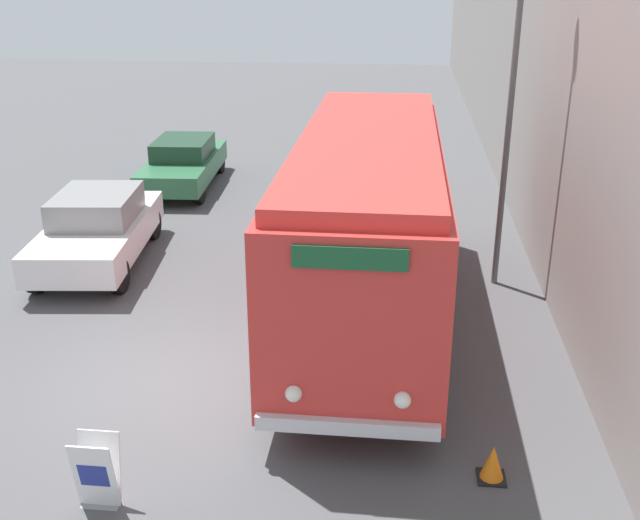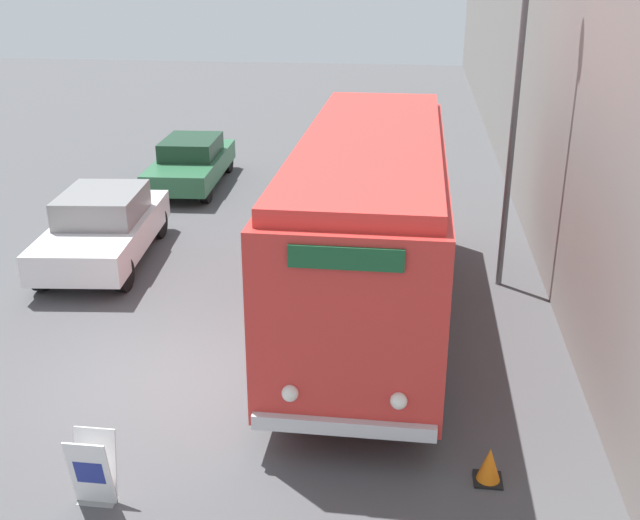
# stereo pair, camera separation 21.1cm
# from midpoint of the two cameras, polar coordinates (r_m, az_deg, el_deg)

# --- Properties ---
(ground_plane) EXTENTS (80.00, 80.00, 0.00)m
(ground_plane) POSITION_cam_midpoint_polar(r_m,az_deg,el_deg) (12.21, -11.70, -8.96)
(ground_plane) COLOR #4C4C4F
(building_wall_right) EXTENTS (0.30, 60.00, 7.87)m
(building_wall_right) POSITION_cam_midpoint_polar(r_m,az_deg,el_deg) (20.21, 16.41, 14.62)
(building_wall_right) COLOR gray
(building_wall_right) RESTS_ON ground_plane
(vintage_bus) EXTENTS (2.50, 9.17, 3.43)m
(vintage_bus) POSITION_cam_midpoint_polar(r_m,az_deg,el_deg) (13.31, 4.28, 3.22)
(vintage_bus) COLOR black
(vintage_bus) RESTS_ON ground_plane
(sign_board) EXTENTS (0.52, 0.36, 0.96)m
(sign_board) POSITION_cam_midpoint_polar(r_m,az_deg,el_deg) (9.70, -16.29, -15.13)
(sign_board) COLOR gray
(sign_board) RESTS_ON ground_plane
(streetlamp) EXTENTS (0.36, 0.36, 7.49)m
(streetlamp) POSITION_cam_midpoint_polar(r_m,az_deg,el_deg) (14.65, 15.51, 15.53)
(streetlamp) COLOR #595E60
(streetlamp) RESTS_ON ground_plane
(parked_car_near) EXTENTS (2.37, 4.73, 1.56)m
(parked_car_near) POSITION_cam_midpoint_polar(r_m,az_deg,el_deg) (16.92, -15.83, 2.45)
(parked_car_near) COLOR black
(parked_car_near) RESTS_ON ground_plane
(parked_car_mid) EXTENTS (2.06, 4.74, 1.40)m
(parked_car_mid) POSITION_cam_midpoint_polar(r_m,az_deg,el_deg) (22.34, -9.50, 7.38)
(parked_car_mid) COLOR black
(parked_car_mid) RESTS_ON ground_plane
(traffic_cone) EXTENTS (0.36, 0.36, 0.49)m
(traffic_cone) POSITION_cam_midpoint_polar(r_m,az_deg,el_deg) (10.04, 13.38, -14.98)
(traffic_cone) COLOR black
(traffic_cone) RESTS_ON ground_plane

